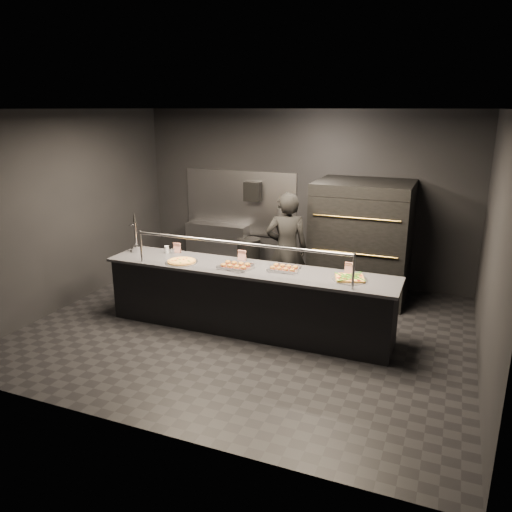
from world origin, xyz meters
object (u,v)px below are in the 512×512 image
at_px(trash_bin, 249,257).
at_px(worker, 287,250).
at_px(beer_tap, 136,240).
at_px(slider_tray_a, 236,266).
at_px(pizza_oven, 362,240).
at_px(towel_dispenser, 253,191).
at_px(square_pizza, 350,278).
at_px(prep_shelf, 218,247).
at_px(round_pizza, 182,261).
at_px(fire_extinguisher, 281,220).
at_px(service_counter, 248,299).
at_px(slider_tray_b, 284,268).

distance_m(trash_bin, worker, 1.62).
distance_m(beer_tap, slider_tray_a, 1.74).
relative_size(pizza_oven, beer_tap, 3.14).
bearing_deg(worker, towel_dispenser, -71.34).
xyz_separation_m(towel_dispenser, square_pizza, (2.30, -2.37, -0.61)).
bearing_deg(prep_shelf, trash_bin, -10.81).
distance_m(round_pizza, trash_bin, 2.40).
relative_size(pizza_oven, towel_dispenser, 5.46).
height_order(slider_tray_a, worker, worker).
distance_m(pizza_oven, towel_dispenser, 2.23).
bearing_deg(pizza_oven, towel_dispenser, 166.86).
bearing_deg(slider_tray_a, beer_tap, 174.27).
bearing_deg(trash_bin, prep_shelf, 169.19).
bearing_deg(fire_extinguisher, square_pizza, -53.63).
distance_m(pizza_oven, round_pizza, 2.96).
distance_m(pizza_oven, worker, 1.28).
bearing_deg(worker, fire_extinguisher, -89.15).
bearing_deg(square_pizza, service_counter, -179.00).
height_order(prep_shelf, slider_tray_b, slider_tray_b).
bearing_deg(towel_dispenser, slider_tray_b, -58.81).
relative_size(round_pizza, worker, 0.25).
xyz_separation_m(round_pizza, trash_bin, (0.05, 2.32, -0.58)).
relative_size(service_counter, fire_extinguisher, 8.12).
xyz_separation_m(beer_tap, slider_tray_b, (2.37, -0.02, -0.15)).
xyz_separation_m(towel_dispenser, fire_extinguisher, (0.55, 0.01, -0.49)).
height_order(service_counter, fire_extinguisher, service_counter).
distance_m(slider_tray_b, trash_bin, 2.60).
height_order(beer_tap, trash_bin, beer_tap).
bearing_deg(slider_tray_a, service_counter, 25.83).
bearing_deg(towel_dispenser, beer_tap, -113.04).
relative_size(pizza_oven, prep_shelf, 1.59).
distance_m(towel_dispenser, slider_tray_b, 2.77).
xyz_separation_m(towel_dispenser, trash_bin, (0.00, -0.20, -1.20)).
distance_m(fire_extinguisher, round_pizza, 2.61).
relative_size(pizza_oven, fire_extinguisher, 3.78).
bearing_deg(slider_tray_a, towel_dispenser, 107.01).
bearing_deg(prep_shelf, worker, -33.92).
bearing_deg(prep_shelf, towel_dispenser, 5.71).
xyz_separation_m(service_counter, fire_extinguisher, (-0.35, 2.40, 0.60)).
distance_m(towel_dispenser, beer_tap, 2.53).
bearing_deg(fire_extinguisher, slider_tray_b, -69.90).
relative_size(pizza_oven, slider_tray_a, 3.73).
relative_size(pizza_oven, square_pizza, 4.26).
relative_size(fire_extinguisher, beer_tap, 0.83).
relative_size(prep_shelf, slider_tray_b, 2.61).
bearing_deg(round_pizza, slider_tray_a, 4.72).
distance_m(pizza_oven, beer_tap, 3.56).
distance_m(towel_dispenser, fire_extinguisher, 0.74).
distance_m(prep_shelf, slider_tray_a, 2.84).
height_order(pizza_oven, beer_tap, pizza_oven).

